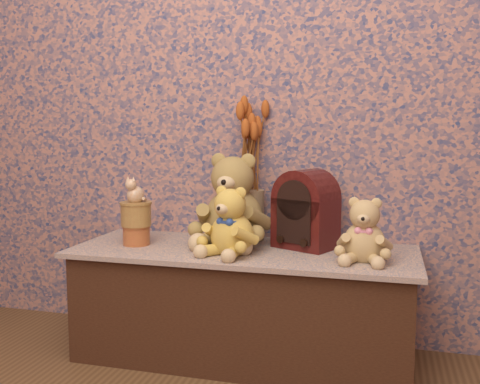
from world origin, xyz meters
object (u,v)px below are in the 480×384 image
(teddy_small, at_px, (365,227))
(teddy_large, at_px, (234,196))
(ceramic_vase, at_px, (249,215))
(biscuit_tin_lower, at_px, (136,235))
(teddy_medium, at_px, (232,218))
(cathedral_radio, at_px, (306,209))
(cat_figurine, at_px, (135,189))

(teddy_small, bearing_deg, teddy_large, 167.40)
(teddy_large, height_order, teddy_small, teddy_large)
(ceramic_vase, bearing_deg, teddy_large, -109.04)
(ceramic_vase, relative_size, biscuit_tin_lower, 1.96)
(teddy_medium, height_order, teddy_small, teddy_medium)
(teddy_small, xyz_separation_m, biscuit_tin_lower, (-0.94, 0.03, -0.09))
(teddy_medium, distance_m, biscuit_tin_lower, 0.45)
(teddy_large, height_order, biscuit_tin_lower, teddy_large)
(teddy_small, height_order, cathedral_radio, cathedral_radio)
(cat_figurine, bearing_deg, teddy_small, 12.68)
(teddy_large, bearing_deg, cathedral_radio, 6.39)
(teddy_large, xyz_separation_m, ceramic_vase, (0.04, 0.11, -0.10))
(cat_figurine, bearing_deg, teddy_medium, 7.35)
(biscuit_tin_lower, relative_size, cat_figurine, 0.99)
(teddy_large, bearing_deg, teddy_small, -12.15)
(ceramic_vase, bearing_deg, cathedral_radio, -19.71)
(teddy_large, relative_size, cathedral_radio, 1.28)
(cathedral_radio, height_order, cat_figurine, cathedral_radio)
(teddy_large, xyz_separation_m, teddy_medium, (0.04, -0.18, -0.06))
(ceramic_vase, bearing_deg, teddy_small, -27.32)
(teddy_small, bearing_deg, biscuit_tin_lower, -179.04)
(teddy_medium, distance_m, teddy_small, 0.50)
(teddy_small, height_order, biscuit_tin_lower, teddy_small)
(teddy_small, relative_size, cathedral_radio, 0.79)
(ceramic_vase, height_order, cat_figurine, cat_figurine)
(biscuit_tin_lower, height_order, cat_figurine, cat_figurine)
(teddy_large, distance_m, teddy_medium, 0.19)
(teddy_small, bearing_deg, ceramic_vase, 155.61)
(teddy_large, relative_size, teddy_small, 1.62)
(ceramic_vase, distance_m, cat_figurine, 0.51)
(teddy_medium, height_order, ceramic_vase, teddy_medium)
(ceramic_vase, bearing_deg, teddy_medium, -89.30)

